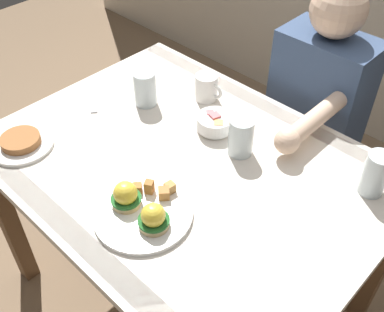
% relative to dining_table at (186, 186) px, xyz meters
% --- Properties ---
extents(ground_plane, '(6.00, 6.00, 0.00)m').
position_rel_dining_table_xyz_m(ground_plane, '(0.00, 0.00, -0.63)').
color(ground_plane, '#7F664C').
extents(dining_table, '(1.20, 0.90, 0.74)m').
position_rel_dining_table_xyz_m(dining_table, '(0.00, 0.00, 0.00)').
color(dining_table, silver).
rests_on(dining_table, ground_plane).
extents(eggs_benedict_plate, '(0.27, 0.27, 0.09)m').
position_rel_dining_table_xyz_m(eggs_benedict_plate, '(0.07, -0.23, 0.13)').
color(eggs_benedict_plate, white).
rests_on(eggs_benedict_plate, dining_table).
extents(fruit_bowl, '(0.12, 0.12, 0.06)m').
position_rel_dining_table_xyz_m(fruit_bowl, '(-0.04, 0.17, 0.14)').
color(fruit_bowl, white).
rests_on(fruit_bowl, dining_table).
extents(coffee_mug, '(0.11, 0.08, 0.09)m').
position_rel_dining_table_xyz_m(coffee_mug, '(-0.18, 0.29, 0.16)').
color(coffee_mug, white).
rests_on(coffee_mug, dining_table).
extents(fork, '(0.14, 0.11, 0.00)m').
position_rel_dining_table_xyz_m(fork, '(-0.45, -0.01, 0.11)').
color(fork, silver).
rests_on(fork, dining_table).
extents(water_glass_near, '(0.08, 0.08, 0.12)m').
position_rel_dining_table_xyz_m(water_glass_near, '(-0.31, 0.12, 0.16)').
color(water_glass_near, silver).
rests_on(water_glass_near, dining_table).
extents(water_glass_far, '(0.07, 0.07, 0.13)m').
position_rel_dining_table_xyz_m(water_glass_far, '(0.46, 0.28, 0.17)').
color(water_glass_far, silver).
rests_on(water_glass_far, dining_table).
extents(water_glass_extra, '(0.08, 0.08, 0.12)m').
position_rel_dining_table_xyz_m(water_glass_extra, '(0.09, 0.15, 0.16)').
color(water_glass_extra, silver).
rests_on(water_glass_extra, dining_table).
extents(side_plate, '(0.20, 0.20, 0.04)m').
position_rel_dining_table_xyz_m(side_plate, '(-0.42, -0.31, 0.12)').
color(side_plate, white).
rests_on(side_plate, dining_table).
extents(diner_person, '(0.34, 0.54, 1.14)m').
position_rel_dining_table_xyz_m(diner_person, '(0.09, 0.60, 0.02)').
color(diner_person, '#33333D').
rests_on(diner_person, ground_plane).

